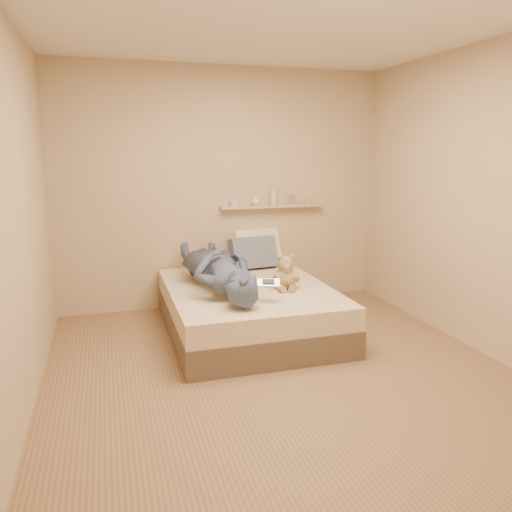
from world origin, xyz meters
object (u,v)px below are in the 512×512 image
object	(u,v)px
game_console	(268,283)
person	(218,268)
pillow_grey	(253,253)
bed	(248,309)
pillow_cream	(256,248)
dark_plush	(197,267)
wall_shelf	(272,206)
teddy_bear	(286,275)

from	to	relation	value
game_console	person	size ratio (longest dim) A/B	0.13
pillow_grey	person	world-z (taller)	person
bed	pillow_grey	world-z (taller)	pillow_grey
bed	pillow_cream	world-z (taller)	pillow_cream
dark_plush	game_console	bearing A→B (deg)	-66.96
pillow_grey	wall_shelf	size ratio (longest dim) A/B	0.42
game_console	dark_plush	world-z (taller)	dark_plush
pillow_cream	teddy_bear	bearing A→B (deg)	-91.47
game_console	dark_plush	distance (m)	1.10
game_console	pillow_cream	distance (m)	1.41
dark_plush	person	size ratio (longest dim) A/B	0.15
bed	pillow_grey	distance (m)	0.84
pillow_cream	person	distance (m)	1.02
dark_plush	wall_shelf	size ratio (longest dim) A/B	0.21
dark_plush	pillow_cream	distance (m)	0.83
pillow_grey	teddy_bear	bearing A→B (deg)	-86.92
pillow_grey	person	size ratio (longest dim) A/B	0.31
dark_plush	pillow_grey	size ratio (longest dim) A/B	0.50
game_console	pillow_grey	bearing A→B (deg)	79.39
teddy_bear	pillow_cream	bearing A→B (deg)	88.53
person	wall_shelf	distance (m)	1.30
dark_plush	pillow_cream	bearing A→B (deg)	26.11
teddy_bear	pillow_grey	bearing A→B (deg)	93.08
pillow_grey	person	xyz separation A→B (m)	(-0.55, -0.67, 0.02)
pillow_cream	person	world-z (taller)	pillow_cream
teddy_bear	pillow_cream	world-z (taller)	pillow_cream
bed	teddy_bear	size ratio (longest dim) A/B	5.60
person	wall_shelf	world-z (taller)	wall_shelf
person	pillow_cream	bearing A→B (deg)	-131.02
game_console	person	distance (m)	0.65
game_console	pillow_grey	world-z (taller)	pillow_grey
bed	pillow_grey	xyz separation A→B (m)	(0.26, 0.69, 0.40)
dark_plush	pillow_grey	world-z (taller)	pillow_grey
teddy_bear	game_console	bearing A→B (deg)	-129.68
pillow_cream	pillow_grey	bearing A→B (deg)	-118.11
pillow_cream	bed	bearing A→B (deg)	-112.08
bed	dark_plush	size ratio (longest dim) A/B	7.61
game_console	person	xyz separation A→B (m)	(-0.31, 0.57, 0.02)
wall_shelf	pillow_cream	bearing A→B (deg)	-159.67
person	game_console	bearing A→B (deg)	115.60
pillow_cream	wall_shelf	size ratio (longest dim) A/B	0.46
teddy_bear	wall_shelf	size ratio (longest dim) A/B	0.28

